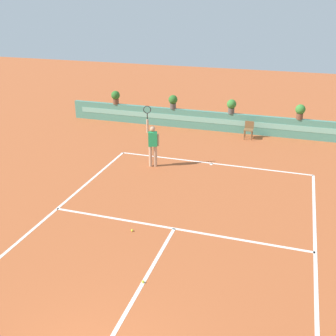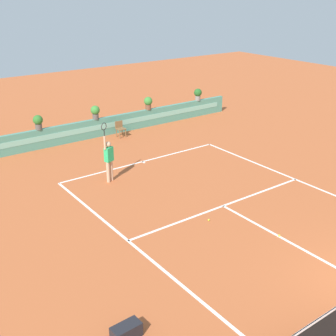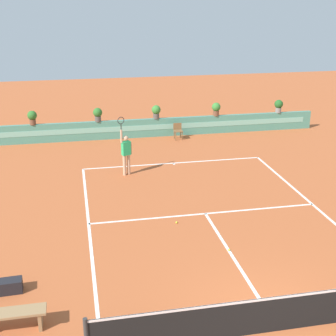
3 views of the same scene
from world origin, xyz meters
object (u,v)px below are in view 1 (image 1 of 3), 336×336
Objects in this scene: tennis_ball_near_baseline at (143,282)px; potted_plant_left at (173,101)px; tennis_player at (153,142)px; ball_kid_chair at (249,129)px; potted_plant_right at (300,111)px; potted_plant_far_left at (116,96)px; potted_plant_centre at (232,105)px; tennis_ball_mid_court at (132,230)px.

tennis_ball_near_baseline is 0.09× the size of potted_plant_left.
tennis_player is 5.62m from potted_plant_left.
tennis_ball_near_baseline is at bearing -94.98° from ball_kid_chair.
potted_plant_right is (6.48, 0.00, 0.00)m from potted_plant_left.
potted_plant_far_left is at bearing 126.90° from tennis_player.
potted_plant_left is (-3.12, 12.66, 1.38)m from tennis_ball_near_baseline.
potted_plant_centre is at bearing 90.00° from tennis_ball_near_baseline.
potted_plant_left and potted_plant_centre have the same top height.
potted_plant_left is at bearing 98.57° from tennis_player.
tennis_player is 38.01× the size of tennis_ball_near_baseline.
potted_plant_centre reaches higher than ball_kid_chair.
potted_plant_centre is at bearing 67.60° from tennis_player.
potted_plant_far_left is at bearing 174.42° from ball_kid_chair.
ball_kid_chair is 10.05m from tennis_ball_mid_court.
tennis_player is 6.95m from potted_plant_far_left.
potted_plant_centre is (6.46, 0.00, 0.00)m from potted_plant_far_left.
tennis_player is 7.92m from potted_plant_right.
potted_plant_right is at bearing 66.74° from tennis_ball_mid_court.
potted_plant_right is at bearing 0.00° from potted_plant_centre.
potted_plant_far_left is (-7.49, 0.73, 0.93)m from ball_kid_chair.
tennis_player is at bearing 102.61° from tennis_ball_mid_court.
ball_kid_chair is at bearing -5.58° from potted_plant_far_left.
tennis_ball_mid_court is at bearing -79.51° from potted_plant_left.
tennis_ball_mid_court is 11.86m from potted_plant_far_left.
ball_kid_chair is 4.33m from potted_plant_left.
tennis_ball_mid_court is 11.54m from potted_plant_right.
potted_plant_right is (4.53, 10.53, 1.38)m from tennis_ball_mid_court.
tennis_player is 3.57× the size of potted_plant_right.
potted_plant_far_left is (-3.33, 0.00, 0.00)m from potted_plant_left.
ball_kid_chair is 0.33× the size of tennis_player.
ball_kid_chair is at bearing 77.27° from tennis_ball_mid_court.
ball_kid_chair is at bearing 55.37° from tennis_player.
potted_plant_centre is (3.12, 0.00, 0.00)m from potted_plant_left.
potted_plant_centre is at bearing 144.86° from ball_kid_chair.
potted_plant_left and potted_plant_right have the same top height.
potted_plant_left reaches higher than tennis_ball_near_baseline.
potted_plant_centre is at bearing 83.64° from tennis_ball_mid_court.
potted_plant_left is (-4.16, 0.73, 0.93)m from ball_kid_chair.
tennis_ball_mid_court is 10.80m from potted_plant_left.
tennis_ball_near_baseline is 0.09× the size of potted_plant_far_left.
ball_kid_chair reaches higher than tennis_ball_near_baseline.
tennis_player is 38.01× the size of tennis_ball_mid_court.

